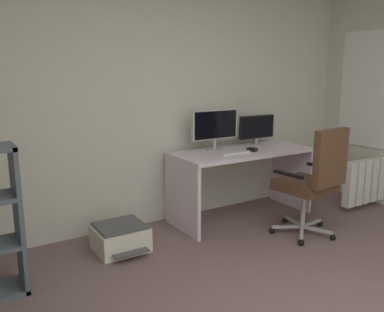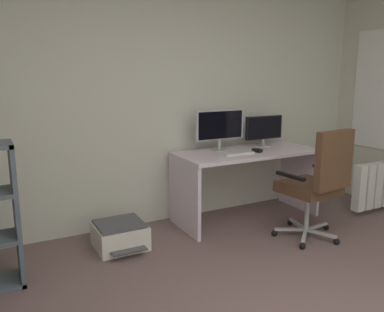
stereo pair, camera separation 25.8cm
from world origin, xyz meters
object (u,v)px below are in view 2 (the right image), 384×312
at_px(monitor_secondary, 264,129).
at_px(computer_mouse, 257,150).
at_px(office_chair, 318,180).
at_px(desk, 247,169).
at_px(printer, 120,235).
at_px(keyboard, 237,153).
at_px(monitor_main, 220,126).

height_order(monitor_secondary, computer_mouse, monitor_secondary).
bearing_deg(office_chair, desk, 106.89).
bearing_deg(printer, office_chair, -22.70).
distance_m(desk, monitor_secondary, 0.53).
distance_m(keyboard, printer, 1.40).
relative_size(monitor_main, printer, 1.13).
distance_m(office_chair, printer, 1.87).
bearing_deg(desk, monitor_secondary, 24.63).
height_order(office_chair, printer, office_chair).
bearing_deg(keyboard, computer_mouse, -4.60).
height_order(computer_mouse, printer, computer_mouse).
distance_m(computer_mouse, office_chair, 0.73).
xyz_separation_m(keyboard, printer, (-1.25, 0.01, -0.64)).
height_order(monitor_secondary, office_chair, monitor_secondary).
distance_m(monitor_main, office_chair, 1.13).
xyz_separation_m(keyboard, computer_mouse, (0.24, -0.01, 0.01)).
xyz_separation_m(monitor_secondary, office_chair, (-0.09, -0.93, -0.35)).
bearing_deg(monitor_secondary, monitor_main, -179.99).
distance_m(monitor_secondary, printer, 1.96).
relative_size(monitor_main, computer_mouse, 5.62).
distance_m(monitor_main, keyboard, 0.35).
bearing_deg(keyboard, office_chair, -59.89).
xyz_separation_m(office_chair, printer, (-1.67, 0.70, -0.47)).
bearing_deg(computer_mouse, office_chair, -91.16).
bearing_deg(monitor_main, computer_mouse, -39.65).
height_order(desk, computer_mouse, computer_mouse).
bearing_deg(monitor_secondary, printer, -172.51).
bearing_deg(desk, printer, -176.72).
bearing_deg(computer_mouse, monitor_secondary, 26.05).
distance_m(desk, printer, 1.50).
bearing_deg(monitor_secondary, desk, -155.37).
height_order(keyboard, office_chair, office_chair).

